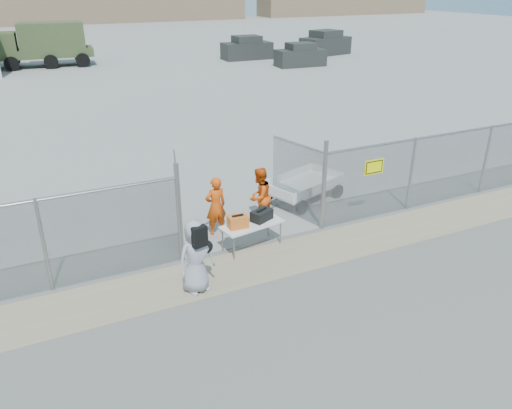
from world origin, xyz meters
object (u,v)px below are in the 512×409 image
security_worker_left (216,206)px  security_worker_right (259,197)px  utility_trailer (303,188)px  folding_table (252,236)px  visitor (196,256)px

security_worker_left → security_worker_right: (1.30, 0.03, 0.02)m
utility_trailer → security_worker_right: bearing=-172.5°
folding_table → security_worker_left: 1.32m
folding_table → visitor: visitor is taller
security_worker_right → visitor: 3.55m
visitor → utility_trailer: size_ratio=0.54×
security_worker_right → utility_trailer: security_worker_right is taller
folding_table → security_worker_right: (0.75, 1.13, 0.49)m
folding_table → utility_trailer: 3.47m
utility_trailer → visitor: bearing=-163.1°
folding_table → security_worker_right: bearing=47.1°
visitor → security_worker_right: bearing=29.3°
folding_table → security_worker_left: (-0.54, 1.10, 0.47)m
security_worker_left → visitor: 2.70m
folding_table → security_worker_right: size_ratio=0.96×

